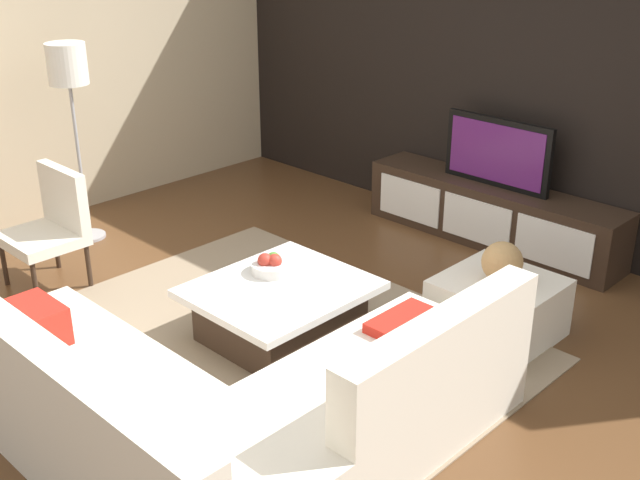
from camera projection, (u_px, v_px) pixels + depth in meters
ground_plane at (281, 349)px, 5.04m from camera, size 14.00×14.00×0.00m
feature_wall_back at (525, 69)px, 6.25m from camera, size 6.40×0.12×2.80m
side_wall_left at (36, 59)px, 6.66m from camera, size 0.12×5.20×2.80m
area_rug at (270, 342)px, 5.10m from camera, size 3.08×2.43×0.01m
media_console at (492, 214)px, 6.51m from camera, size 2.24×0.46×0.50m
television at (497, 152)px, 6.30m from camera, size 0.95×0.06×0.56m
sectional_couch at (218, 405)px, 4.01m from camera, size 2.44×2.29×0.81m
coffee_table at (281, 310)px, 5.09m from camera, size 0.94×1.08×0.38m
accent_chair_near at (52, 221)px, 5.73m from camera, size 0.56×0.50×0.87m
floor_lamp at (69, 77)px, 6.16m from camera, size 0.31×0.31×1.63m
ottoman at (498, 308)px, 5.12m from camera, size 0.70×0.70×0.40m
fruit_bowl at (272, 265)px, 5.18m from camera, size 0.28×0.28×0.14m
decorative_ball at (502, 262)px, 4.99m from camera, size 0.26×0.26×0.26m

